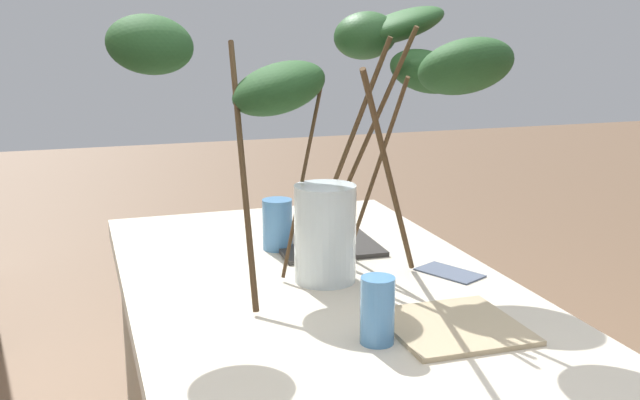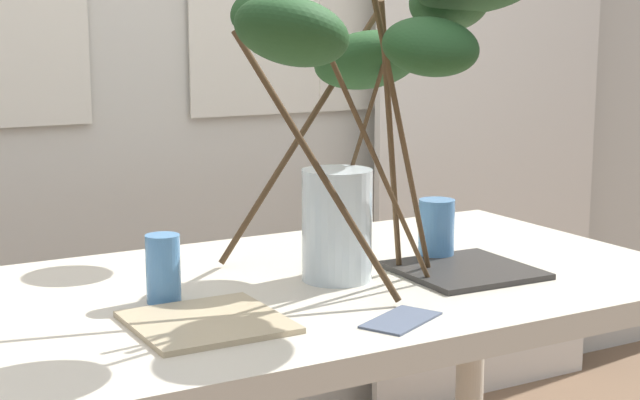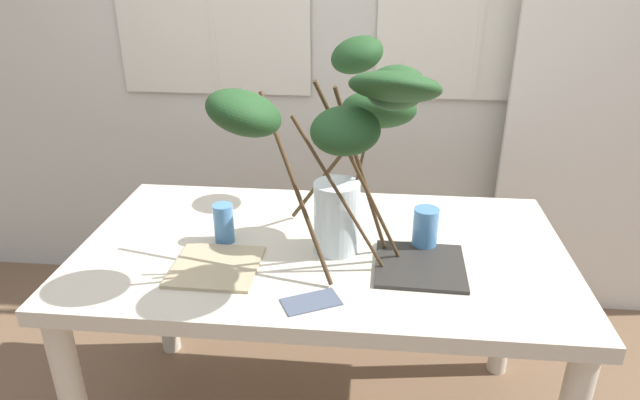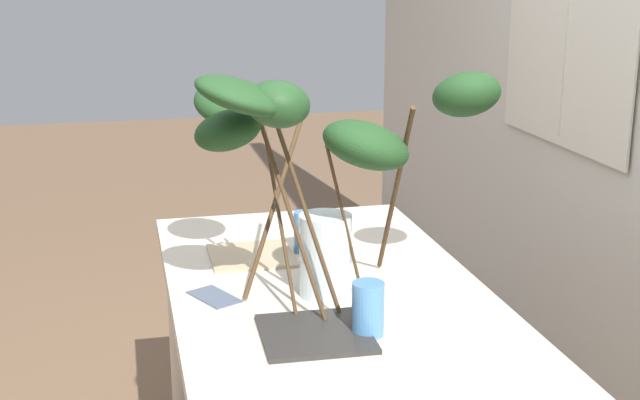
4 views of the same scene
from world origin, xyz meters
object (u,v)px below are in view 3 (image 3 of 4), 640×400
Objects in this scene: vase_with_branches at (349,125)px; drinking_glass_blue_left at (223,224)px; plate_square_left at (216,266)px; dining_table at (322,273)px; plate_square_right at (420,266)px; drinking_glass_blue_right at (425,228)px.

vase_with_branches is 0.53m from drinking_glass_blue_left.
plate_square_left is (-0.38, -0.11, -0.41)m from vase_with_branches.
plate_square_left is at bearing -151.00° from dining_table.
plate_square_right is (0.22, -0.05, -0.41)m from vase_with_branches.
plate_square_left is (-0.62, -0.19, -0.06)m from drinking_glass_blue_right.
drinking_glass_blue_left is 0.63m from drinking_glass_blue_right.
drinking_glass_blue_right is 0.51× the size of plate_square_right.
plate_square_left is (0.01, -0.16, -0.06)m from drinking_glass_blue_left.
vase_with_branches is 6.49× the size of drinking_glass_blue_right.
plate_square_right is at bearing -19.04° from dining_table.
vase_with_branches is 6.75× the size of drinking_glass_blue_left.
plate_square_left is at bearing -163.17° from drinking_glass_blue_right.
dining_table is 1.77× the size of vase_with_branches.
plate_square_left is 0.60m from plate_square_right.
drinking_glass_blue_left is 0.96× the size of drinking_glass_blue_right.
vase_with_branches is 0.57m from plate_square_left.
dining_table is 0.36m from drinking_glass_blue_left.
drinking_glass_blue_left reaches higher than plate_square_right.
plate_square_right is at bearing -99.04° from drinking_glass_blue_right.
plate_square_left is at bearing -84.90° from drinking_glass_blue_left.
drinking_glass_blue_left is (-0.31, -0.00, 0.17)m from dining_table.
plate_square_left is at bearing -163.44° from vase_with_branches.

